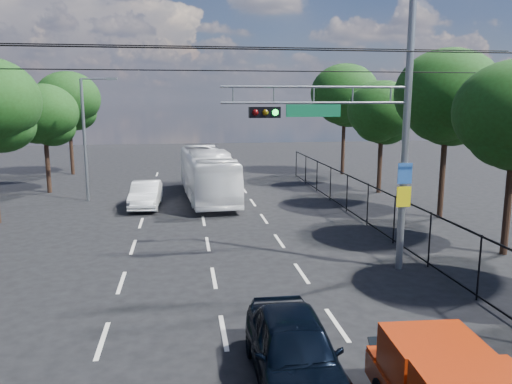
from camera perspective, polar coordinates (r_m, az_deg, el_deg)
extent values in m
cube|color=beige|center=(13.39, -17.15, -15.89)|extent=(0.12, 2.00, 0.01)
cube|color=beige|center=(17.03, -15.13, -9.94)|extent=(0.12, 2.00, 0.01)
cube|color=beige|center=(20.81, -13.87, -6.11)|extent=(0.12, 2.00, 0.01)
cube|color=beige|center=(24.65, -13.01, -3.47)|extent=(0.12, 2.00, 0.01)
cube|color=beige|center=(28.54, -12.38, -1.54)|extent=(0.12, 2.00, 0.01)
cube|color=beige|center=(32.46, -11.91, -0.07)|extent=(0.12, 2.00, 0.01)
cube|color=beige|center=(36.39, -11.54, 1.08)|extent=(0.12, 2.00, 0.01)
cube|color=beige|center=(40.34, -11.24, 2.00)|extent=(0.12, 2.00, 0.01)
cube|color=beige|center=(13.25, -3.73, -15.69)|extent=(0.12, 2.00, 0.01)
cube|color=beige|center=(16.92, -4.85, -9.73)|extent=(0.12, 2.00, 0.01)
cube|color=beige|center=(20.72, -5.54, -5.92)|extent=(0.12, 2.00, 0.01)
cube|color=beige|center=(24.58, -6.01, -3.29)|extent=(0.12, 2.00, 0.01)
cube|color=beige|center=(28.48, -6.35, -1.38)|extent=(0.12, 2.00, 0.01)
cube|color=beige|center=(32.40, -6.61, 0.07)|extent=(0.12, 2.00, 0.01)
cube|color=beige|center=(36.34, -6.82, 1.20)|extent=(0.12, 2.00, 0.01)
cube|color=beige|center=(40.29, -6.98, 2.12)|extent=(0.12, 2.00, 0.01)
cube|color=beige|center=(13.78, 9.23, -14.73)|extent=(0.12, 2.00, 0.01)
cube|color=beige|center=(17.34, 5.22, -9.22)|extent=(0.12, 2.00, 0.01)
cube|color=beige|center=(21.06, 2.68, -5.60)|extent=(0.12, 2.00, 0.01)
cube|color=beige|center=(24.87, 0.92, -3.07)|extent=(0.12, 2.00, 0.01)
cube|color=beige|center=(28.73, -0.36, -1.21)|extent=(0.12, 2.00, 0.01)
cube|color=beige|center=(32.62, -1.34, 0.21)|extent=(0.12, 2.00, 0.01)
cube|color=beige|center=(36.54, -2.11, 1.32)|extent=(0.12, 2.00, 0.01)
cube|color=beige|center=(40.47, -2.73, 2.22)|extent=(0.12, 2.00, 0.01)
cylinder|color=slate|center=(17.53, 16.76, 6.48)|extent=(0.24, 0.24, 9.50)
cylinder|color=slate|center=(16.43, 6.98, 11.83)|extent=(6.20, 0.08, 0.08)
cylinder|color=slate|center=(16.43, 6.94, 10.09)|extent=(6.20, 0.08, 0.08)
cube|color=black|center=(16.07, 0.98, 9.09)|extent=(1.00, 0.28, 0.35)
sphere|color=#3F0505|center=(15.87, -0.08, 9.07)|extent=(0.20, 0.20, 0.20)
sphere|color=#4C3805|center=(15.92, 1.07, 9.07)|extent=(0.20, 0.20, 0.20)
sphere|color=#0CE533|center=(15.98, 2.22, 9.07)|extent=(0.20, 0.20, 0.20)
cube|color=#0D5B36|center=(16.40, 6.58, 9.22)|extent=(1.80, 0.05, 0.40)
cube|color=#2251A1|center=(17.53, 16.66, 2.04)|extent=(0.50, 0.04, 0.70)
cube|color=#D9CA0B|center=(17.66, 16.52, -0.53)|extent=(0.50, 0.04, 0.70)
cylinder|color=slate|center=(17.25, 15.14, 10.66)|extent=(0.05, 0.05, 0.50)
cylinder|color=slate|center=(16.78, 10.99, 10.84)|extent=(0.05, 0.05, 0.50)
cylinder|color=slate|center=(16.40, 6.62, 10.97)|extent=(0.05, 0.05, 0.50)
cylinder|color=slate|center=(16.12, 2.06, 11.04)|extent=(0.05, 0.05, 0.50)
cylinder|color=slate|center=(15.94, -2.63, 11.04)|extent=(0.05, 0.05, 0.50)
cylinder|color=slate|center=(30.47, -19.00, 5.54)|extent=(0.18, 0.18, 7.00)
cylinder|color=slate|center=(30.26, -17.88, 12.21)|extent=(1.60, 0.09, 0.09)
cube|color=slate|center=(30.13, -16.15, 12.31)|extent=(0.60, 0.22, 0.15)
cylinder|color=black|center=(13.95, -4.79, 16.03)|extent=(22.00, 0.04, 0.04)
cylinder|color=black|center=(17.46, -5.57, 16.22)|extent=(22.00, 0.04, 0.04)
cylinder|color=black|center=(18.90, -5.76, 13.65)|extent=(22.00, 0.04, 0.04)
cube|color=black|center=(21.95, 14.59, -0.06)|extent=(0.04, 34.00, 0.06)
cube|color=black|center=(22.34, 14.38, -4.60)|extent=(0.04, 34.00, 0.06)
cylinder|color=black|center=(16.16, 24.14, -7.91)|extent=(0.06, 0.06, 2.00)
cylinder|color=black|center=(18.63, 19.22, -5.17)|extent=(0.06, 0.06, 2.00)
cylinder|color=black|center=(21.24, 15.52, -3.07)|extent=(0.06, 0.06, 2.00)
cylinder|color=black|center=(23.95, 12.64, -1.42)|extent=(0.06, 0.06, 2.00)
cylinder|color=black|center=(26.71, 10.36, -0.11)|extent=(0.06, 0.06, 2.00)
cylinder|color=black|center=(29.52, 8.51, 0.96)|extent=(0.06, 0.06, 2.00)
cylinder|color=black|center=(32.37, 6.98, 1.84)|extent=(0.06, 0.06, 2.00)
cylinder|color=black|center=(35.24, 5.70, 2.57)|extent=(0.06, 0.06, 2.00)
cylinder|color=black|center=(38.13, 4.61, 3.19)|extent=(0.06, 0.06, 2.00)
cylinder|color=black|center=(21.09, 26.86, -0.87)|extent=(0.28, 0.28, 4.20)
ellipsoid|color=black|center=(20.43, 26.94, 5.60)|extent=(2.85, 2.85, 2.28)
cylinder|color=black|center=(26.38, 20.55, 2.30)|extent=(0.28, 0.28, 4.76)
ellipsoid|color=black|center=(26.15, 21.08, 10.43)|extent=(5.10, 5.10, 4.33)
ellipsoid|color=black|center=(26.62, 21.35, 7.83)|extent=(3.40, 3.40, 2.72)
ellipsoid|color=black|center=(25.81, 20.46, 8.21)|extent=(3.23, 3.23, 2.58)
cylinder|color=black|center=(32.52, 13.97, 3.45)|extent=(0.28, 0.28, 4.03)
ellipsoid|color=black|center=(32.30, 14.23, 9.03)|extent=(4.32, 4.32, 3.67)
ellipsoid|color=black|center=(32.76, 14.60, 7.27)|extent=(2.88, 2.88, 2.30)
ellipsoid|color=black|center=(32.01, 13.71, 7.50)|extent=(2.74, 2.74, 2.19)
cylinder|color=black|center=(40.01, 9.94, 5.52)|extent=(0.28, 0.28, 4.93)
ellipsoid|color=black|center=(39.87, 10.12, 11.07)|extent=(5.28, 5.28, 4.49)
ellipsoid|color=black|center=(40.28, 10.48, 9.30)|extent=(3.52, 3.52, 2.82)
ellipsoid|color=black|center=(39.57, 9.68, 9.56)|extent=(3.34, 3.34, 2.68)
ellipsoid|color=black|center=(26.58, -27.19, 6.77)|extent=(3.20, 3.20, 2.56)
cylinder|color=black|center=(34.16, -22.73, 3.17)|extent=(0.28, 0.28, 3.92)
ellipsoid|color=black|center=(33.95, -23.10, 8.33)|extent=(4.20, 4.20, 3.57)
ellipsoid|color=black|center=(34.18, -22.20, 6.76)|extent=(2.80, 2.80, 2.24)
ellipsoid|color=black|center=(33.87, -23.66, 6.86)|extent=(2.66, 2.66, 2.13)
cylinder|color=black|center=(41.92, -20.37, 5.02)|extent=(0.28, 0.28, 4.59)
ellipsoid|color=black|center=(41.77, -20.69, 9.94)|extent=(4.92, 4.92, 4.18)
ellipsoid|color=black|center=(42.00, -19.96, 8.42)|extent=(3.28, 3.28, 2.62)
ellipsoid|color=black|center=(41.66, -21.13, 8.56)|extent=(3.12, 3.12, 2.49)
cube|color=maroon|center=(11.14, 17.16, -17.96)|extent=(1.69, 0.60, 0.50)
cube|color=black|center=(11.23, 16.75, -16.39)|extent=(1.55, 0.45, 0.28)
cube|color=maroon|center=(10.07, 19.54, -17.57)|extent=(1.70, 1.49, 0.86)
cube|color=black|center=(9.51, 21.32, -19.13)|extent=(1.40, 0.13, 0.50)
imported|color=black|center=(10.85, 4.40, -17.60)|extent=(1.85, 4.43, 1.50)
imported|color=white|center=(30.01, -5.58, 2.07)|extent=(3.17, 10.63, 2.92)
imported|color=white|center=(28.09, -12.49, -0.28)|extent=(1.65, 4.32, 1.40)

